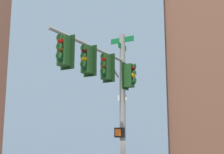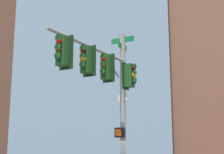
{
  "view_description": "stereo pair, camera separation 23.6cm",
  "coord_description": "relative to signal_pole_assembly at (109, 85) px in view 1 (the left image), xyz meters",
  "views": [
    {
      "loc": [
        3.66,
        -13.7,
        2.39
      ],
      "look_at": [
        0.2,
        -1.05,
        5.04
      ],
      "focal_mm": 52.69,
      "sensor_mm": 36.0,
      "label": 1
    },
    {
      "loc": [
        3.89,
        -13.63,
        2.39
      ],
      "look_at": [
        0.2,
        -1.05,
        5.04
      ],
      "focal_mm": 52.69,
      "sensor_mm": 36.0,
      "label": 2
    }
  ],
  "objects": [
    {
      "name": "building_brick_nearside",
      "position": [
        -2.14,
        41.71,
        21.53
      ],
      "size": [
        21.93,
        20.38,
        52.38
      ],
      "primitive_type": "cube",
      "color": "brown",
      "rests_on": "ground_plane"
    },
    {
      "name": "building_brick_farside",
      "position": [
        -32.4,
        50.12,
        19.01
      ],
      "size": [
        19.94,
        14.12,
        47.35
      ],
      "primitive_type": "cube",
      "color": "brown",
      "rests_on": "ground_plane"
    },
    {
      "name": "signal_pole_assembly",
      "position": [
        0.0,
        0.0,
        0.0
      ],
      "size": [
        1.91,
        5.06,
        7.12
      ],
      "rotation": [
        0.0,
        0.0,
        4.46
      ],
      "color": "gray",
      "rests_on": "ground_plane"
    },
    {
      "name": "building_brick_midblock",
      "position": [
        -17.1,
        46.35,
        12.95
      ],
      "size": [
        23.31,
        18.49,
        35.22
      ],
      "primitive_type": "cube",
      "color": "brown",
      "rests_on": "ground_plane"
    }
  ]
}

